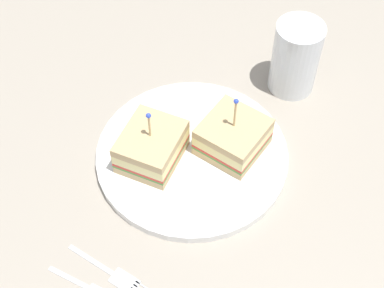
% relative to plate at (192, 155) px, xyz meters
% --- Properties ---
extents(ground_plane, '(0.97, 0.97, 0.02)m').
position_rel_plate_xyz_m(ground_plane, '(0.00, 0.00, -0.02)').
color(ground_plane, '#9E9384').
extents(plate, '(0.28, 0.28, 0.01)m').
position_rel_plate_xyz_m(plate, '(0.00, 0.00, 0.00)').
color(plate, white).
rests_on(plate, ground_plane).
extents(sandwich_half_front, '(0.12, 0.12, 0.10)m').
position_rel_plate_xyz_m(sandwich_half_front, '(-0.00, -0.06, 0.03)').
color(sandwich_half_front, tan).
rests_on(sandwich_half_front, plate).
extents(sandwich_half_back, '(0.12, 0.11, 0.10)m').
position_rel_plate_xyz_m(sandwich_half_back, '(0.00, 0.06, 0.03)').
color(sandwich_half_back, tan).
rests_on(sandwich_half_back, plate).
extents(drink_glass, '(0.07, 0.07, 0.12)m').
position_rel_plate_xyz_m(drink_glass, '(0.12, -0.18, 0.05)').
color(drink_glass, gold).
rests_on(drink_glass, ground_plane).
extents(fork, '(0.09, 0.10, 0.00)m').
position_rel_plate_xyz_m(fork, '(-0.17, 0.12, -0.00)').
color(fork, silver).
rests_on(fork, ground_plane).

